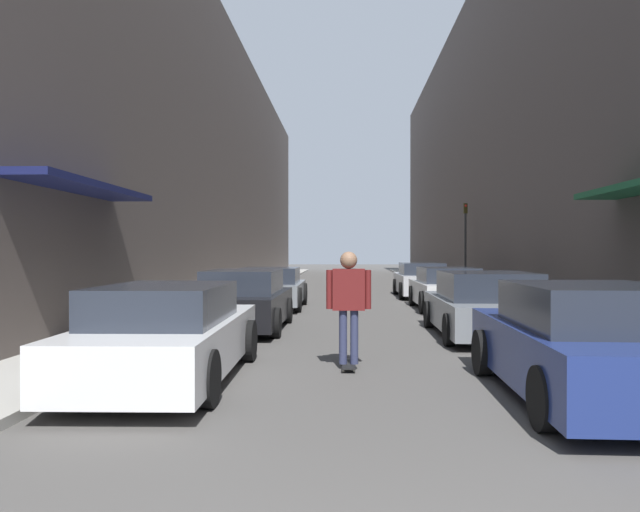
{
  "coord_description": "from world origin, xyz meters",
  "views": [
    {
      "loc": [
        -0.31,
        -1.61,
        1.75
      ],
      "look_at": [
        -0.89,
        12.38,
        1.64
      ],
      "focal_mm": 35.0,
      "sensor_mm": 36.0,
      "label": 1
    }
  ],
  "objects_px": {
    "parked_car_left_2": "(271,288)",
    "parked_car_right_2": "(447,289)",
    "parked_car_left_1": "(245,301)",
    "parked_car_right_0": "(587,344)",
    "skateboarder": "(349,297)",
    "traffic_light": "(465,236)",
    "parked_car_right_1": "(485,306)",
    "parked_car_right_3": "(421,280)",
    "parked_car_left_0": "(169,334)"
  },
  "relations": [
    {
      "from": "parked_car_left_2",
      "to": "parked_car_right_1",
      "type": "distance_m",
      "value": 7.98
    },
    {
      "from": "skateboarder",
      "to": "parked_car_left_0",
      "type": "bearing_deg",
      "value": -158.27
    },
    {
      "from": "parked_car_right_2",
      "to": "traffic_light",
      "type": "distance_m",
      "value": 9.38
    },
    {
      "from": "parked_car_left_0",
      "to": "skateboarder",
      "type": "xyz_separation_m",
      "value": [
        2.42,
        0.96,
        0.44
      ]
    },
    {
      "from": "parked_car_right_2",
      "to": "parked_car_right_3",
      "type": "bearing_deg",
      "value": 91.6
    },
    {
      "from": "parked_car_right_2",
      "to": "parked_car_left_2",
      "type": "bearing_deg",
      "value": 177.91
    },
    {
      "from": "parked_car_left_2",
      "to": "traffic_light",
      "type": "relative_size",
      "value": 1.09
    },
    {
      "from": "parked_car_left_0",
      "to": "parked_car_right_2",
      "type": "bearing_deg",
      "value": 62.8
    },
    {
      "from": "parked_car_left_2",
      "to": "parked_car_right_0",
      "type": "height_order",
      "value": "parked_car_right_0"
    },
    {
      "from": "parked_car_right_3",
      "to": "parked_car_right_2",
      "type": "bearing_deg",
      "value": -88.4
    },
    {
      "from": "parked_car_left_0",
      "to": "parked_car_right_0",
      "type": "distance_m",
      "value": 5.27
    },
    {
      "from": "parked_car_left_1",
      "to": "parked_car_right_0",
      "type": "bearing_deg",
      "value": -51.18
    },
    {
      "from": "parked_car_left_1",
      "to": "parked_car_right_3",
      "type": "height_order",
      "value": "parked_car_left_1"
    },
    {
      "from": "parked_car_left_1",
      "to": "parked_car_right_2",
      "type": "xyz_separation_m",
      "value": [
        5.26,
        5.04,
        -0.02
      ]
    },
    {
      "from": "parked_car_right_3",
      "to": "skateboarder",
      "type": "relative_size",
      "value": 2.61
    },
    {
      "from": "parked_car_left_1",
      "to": "parked_car_right_0",
      "type": "xyz_separation_m",
      "value": [
        5.08,
        -6.31,
        0.02
      ]
    },
    {
      "from": "parked_car_right_0",
      "to": "parked_car_right_1",
      "type": "bearing_deg",
      "value": 89.77
    },
    {
      "from": "parked_car_left_2",
      "to": "parked_car_left_1",
      "type": "bearing_deg",
      "value": -89.48
    },
    {
      "from": "parked_car_right_0",
      "to": "parked_car_right_3",
      "type": "distance_m",
      "value": 16.52
    },
    {
      "from": "parked_car_left_1",
      "to": "parked_car_left_2",
      "type": "distance_m",
      "value": 5.23
    },
    {
      "from": "parked_car_left_0",
      "to": "skateboarder",
      "type": "relative_size",
      "value": 2.75
    },
    {
      "from": "parked_car_right_1",
      "to": "parked_car_right_3",
      "type": "relative_size",
      "value": 1.0
    },
    {
      "from": "parked_car_right_1",
      "to": "parked_car_right_3",
      "type": "bearing_deg",
      "value": 89.89
    },
    {
      "from": "parked_car_left_2",
      "to": "parked_car_right_2",
      "type": "height_order",
      "value": "parked_car_right_2"
    },
    {
      "from": "parked_car_left_0",
      "to": "parked_car_right_1",
      "type": "xyz_separation_m",
      "value": [
        5.23,
        4.59,
        -0.0
      ]
    },
    {
      "from": "parked_car_right_0",
      "to": "traffic_light",
      "type": "xyz_separation_m",
      "value": [
        2.44,
        20.27,
        1.76
      ]
    },
    {
      "from": "traffic_light",
      "to": "parked_car_right_0",
      "type": "bearing_deg",
      "value": -96.87
    },
    {
      "from": "skateboarder",
      "to": "traffic_light",
      "type": "relative_size",
      "value": 0.47
    },
    {
      "from": "parked_car_right_1",
      "to": "parked_car_right_3",
      "type": "xyz_separation_m",
      "value": [
        0.02,
        11.08,
        0.0
      ]
    },
    {
      "from": "parked_car_left_2",
      "to": "parked_car_right_1",
      "type": "bearing_deg",
      "value": -49.84
    },
    {
      "from": "parked_car_right_3",
      "to": "traffic_light",
      "type": "bearing_deg",
      "value": 57.35
    },
    {
      "from": "parked_car_right_0",
      "to": "parked_car_right_3",
      "type": "bearing_deg",
      "value": 89.85
    },
    {
      "from": "parked_car_left_0",
      "to": "parked_car_right_3",
      "type": "height_order",
      "value": "parked_car_right_3"
    },
    {
      "from": "skateboarder",
      "to": "traffic_light",
      "type": "distance_m",
      "value": 19.23
    },
    {
      "from": "parked_car_right_2",
      "to": "skateboarder",
      "type": "height_order",
      "value": "skateboarder"
    },
    {
      "from": "parked_car_left_2",
      "to": "parked_car_right_0",
      "type": "distance_m",
      "value": 12.63
    },
    {
      "from": "parked_car_right_2",
      "to": "skateboarder",
      "type": "bearing_deg",
      "value": -107.35
    },
    {
      "from": "traffic_light",
      "to": "parked_car_left_2",
      "type": "bearing_deg",
      "value": -130.92
    },
    {
      "from": "parked_car_left_0",
      "to": "parked_car_left_1",
      "type": "bearing_deg",
      "value": 88.64
    },
    {
      "from": "parked_car_right_1",
      "to": "parked_car_left_1",
      "type": "bearing_deg",
      "value": 170.38
    },
    {
      "from": "skateboarder",
      "to": "traffic_light",
      "type": "height_order",
      "value": "traffic_light"
    },
    {
      "from": "parked_car_left_1",
      "to": "parked_car_right_0",
      "type": "relative_size",
      "value": 0.95
    },
    {
      "from": "parked_car_right_3",
      "to": "skateboarder",
      "type": "distance_m",
      "value": 14.98
    },
    {
      "from": "parked_car_left_0",
      "to": "parked_car_right_1",
      "type": "height_order",
      "value": "parked_car_right_1"
    },
    {
      "from": "parked_car_right_2",
      "to": "parked_car_left_0",
      "type": "bearing_deg",
      "value": -117.2
    },
    {
      "from": "parked_car_right_0",
      "to": "traffic_light",
      "type": "height_order",
      "value": "traffic_light"
    },
    {
      "from": "parked_car_right_1",
      "to": "parked_car_left_0",
      "type": "bearing_deg",
      "value": -138.71
    },
    {
      "from": "parked_car_right_0",
      "to": "parked_car_right_1",
      "type": "distance_m",
      "value": 5.44
    },
    {
      "from": "parked_car_left_2",
      "to": "parked_car_right_0",
      "type": "xyz_separation_m",
      "value": [
        5.12,
        -11.54,
        0.04
      ]
    },
    {
      "from": "traffic_light",
      "to": "parked_car_right_3",
      "type": "bearing_deg",
      "value": -122.65
    }
  ]
}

